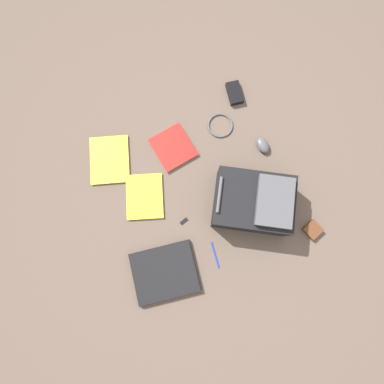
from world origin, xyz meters
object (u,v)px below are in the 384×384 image
Objects in this scene: cable_coil at (220,125)px; power_brick at (235,93)px; pen_black at (215,255)px; backpack at (254,202)px; usb_stick at (184,221)px; book_blue at (145,196)px; book_red at (173,147)px; book_comic at (110,160)px; computer_mouse at (263,145)px; earbud_pouch at (313,230)px; laptop at (164,272)px.

power_brick is (-0.15, -0.15, 0.01)m from cable_coil.
pen_black is (0.31, 0.66, -0.00)m from cable_coil.
backpack is at bearing 74.59° from power_brick.
pen_black is (0.29, 0.18, -0.09)m from backpack.
pen_black is 3.07× the size of usb_stick.
power_brick is at bearing -151.96° from book_blue.
book_red is 1.69× the size of cable_coil.
book_comic is (0.63, -0.53, -0.09)m from backpack.
cable_coil is at bearing 176.08° from book_comic.
computer_mouse is at bearing -178.29° from book_blue.
backpack reaches higher than computer_mouse.
book_blue reaches higher than cable_coil.
book_comic is 0.79m from pen_black.
earbud_pouch is at bearing 126.48° from book_red.
book_red is 0.42m from usb_stick.
book_blue is at bearing 22.31° from cable_coil.
earbud_pouch reaches higher than book_comic.
backpack reaches higher than laptop.
cable_coil is at bearing -92.63° from backpack.
power_brick reaches higher than pen_black.
laptop is 0.42m from book_blue.
backpack is at bearing -164.24° from laptop.
usb_stick is (0.40, 0.43, -0.00)m from cable_coil.
cable_coil is 3.21× the size of usb_stick.
earbud_pouch is (-0.54, 0.07, 0.01)m from pen_black.
cable_coil is (-0.30, -0.02, -0.00)m from book_red.
book_blue is 6.54× the size of usb_stick.
power_brick is at bearing -133.16° from laptop.
book_comic is at bearing -10.63° from book_red.
book_comic is 0.54m from usb_stick.
backpack reaches higher than book_red.
book_blue is 0.72m from computer_mouse.
book_comic is at bearing -61.48° from usb_stick.
usb_stick is (-0.15, 0.21, -0.00)m from book_blue.
laptop is at bearing 47.47° from cable_coil.
usb_stick is at bearing -7.95° from backpack.
book_comic reaches higher than usb_stick.
pen_black is (-0.28, 0.02, -0.01)m from laptop.
book_blue is 2.13× the size of pen_black.
earbud_pouch is (-0.82, 0.09, -0.00)m from laptop.
pen_black is at bearing 89.22° from book_red.
cable_coil is 0.59m from usb_stick.
power_brick reaches higher than usb_stick.
backpack is at bearing 172.05° from usb_stick.
book_red reaches higher than usb_stick.
earbud_pouch is at bearing 93.84° from computer_mouse.
book_blue is at bearing -0.37° from computer_mouse.
computer_mouse reaches higher than cable_coil.
book_blue is (-0.04, -0.42, -0.01)m from laptop.
book_comic is at bearing -41.43° from earbud_pouch.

